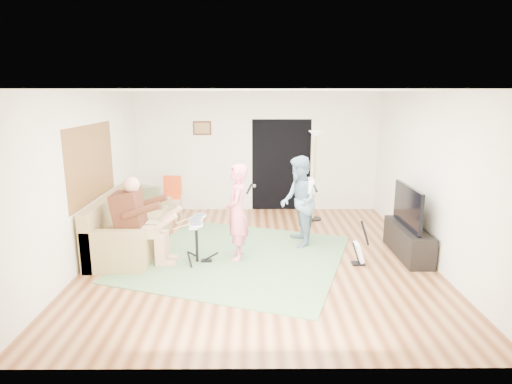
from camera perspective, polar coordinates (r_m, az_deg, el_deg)
floor at (r=7.24m, az=0.40°, el=-8.57°), size 6.00×6.00×0.00m
walls at (r=6.86m, az=0.42°, el=1.98°), size 5.50×6.00×2.70m
ceiling at (r=6.73m, az=0.44°, el=13.34°), size 6.00×6.00×0.00m
window_blinds at (r=7.50m, az=-21.09°, el=3.62°), size 0.00×2.05×2.05m
doorway at (r=9.87m, az=3.40°, el=3.59°), size 2.10×0.00×2.10m
picture_frame at (r=9.82m, az=-7.19°, el=8.45°), size 0.42×0.03×0.32m
area_rug at (r=7.19m, az=-2.37°, el=-8.68°), size 4.13×4.10×0.02m
sofa at (r=7.82m, az=-16.82°, el=-5.05°), size 0.95×2.31×0.94m
drummer at (r=7.04m, az=-14.98°, el=-4.91°), size 0.92×0.51×1.41m
drum_kit at (r=6.95m, az=-7.90°, el=-6.77°), size 0.41×0.73×0.75m
singer at (r=6.91m, az=-2.56°, el=-2.74°), size 0.38×0.58×1.58m
microphone at (r=6.81m, az=-0.92°, el=0.41°), size 0.06×0.06×0.24m
guitarist at (r=7.56m, az=5.74°, el=-1.27°), size 0.67×0.83×1.61m
guitar_held at (r=7.52m, az=7.30°, el=0.87°), size 0.14×0.60×0.26m
guitar_spare at (r=7.04m, az=13.59°, el=-7.78°), size 0.26×0.23×0.73m
torchiere_lamp at (r=9.08m, az=7.87°, el=4.29°), size 0.34×0.34×1.91m
dining_chair at (r=9.31m, az=-11.28°, el=-1.71°), size 0.46×0.48×0.94m
tv_cabinet at (r=7.64m, az=19.60°, el=-6.16°), size 0.40×1.40×0.50m
television at (r=7.46m, az=19.59°, el=-1.82°), size 0.06×1.18×0.68m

